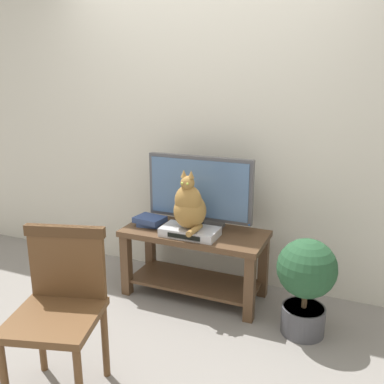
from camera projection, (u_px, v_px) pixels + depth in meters
The scene contains 9 objects.
ground_plane at pixel (155, 330), 2.90m from camera, with size 12.00×12.00×0.00m, color gray.
back_wall at pixel (209, 112), 3.42m from camera, with size 7.00×0.12×2.80m, color beige.
tv_stand at pixel (195, 252), 3.28m from camera, with size 1.10×0.49×0.54m.
tv at pixel (200, 191), 3.25m from camera, with size 0.84×0.20×0.56m.
media_box at pixel (190, 232), 3.13m from camera, with size 0.42×0.23×0.06m.
cat at pixel (189, 207), 3.07m from camera, with size 0.24×0.31×0.44m.
wooden_chair at pixel (60, 299), 2.24m from camera, with size 0.55×0.55×0.91m.
book_stack at pixel (150, 221), 3.35m from camera, with size 0.25×0.20×0.07m.
potted_plant at pixel (306, 280), 2.77m from camera, with size 0.39×0.39×0.67m.
Camera 1 is at (1.24, -2.24, 1.68)m, focal length 39.56 mm.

